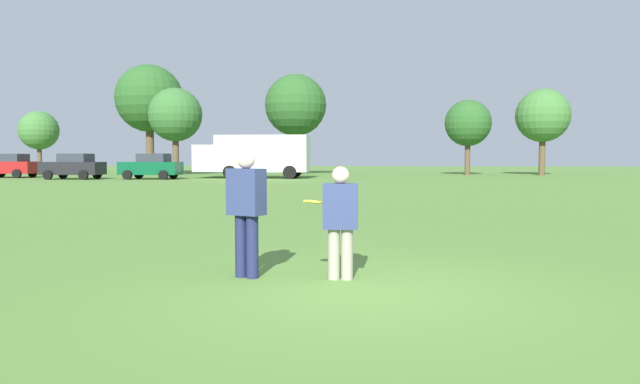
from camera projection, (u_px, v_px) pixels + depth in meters
ground_plane at (361, 293)px, 6.83m from camera, size 188.79×188.79×0.00m
player_thrower at (246, 207)px, 7.66m from camera, size 0.53×0.43×1.66m
player_defender at (341, 217)px, 7.55m from camera, size 0.45×0.27×1.46m
frisbee at (313, 202)px, 7.57m from camera, size 0.27×0.27×0.09m
parked_car_near_left at (9, 166)px, 44.65m from camera, size 4.22×2.25×1.82m
parked_car_mid_left at (73, 166)px, 41.61m from camera, size 4.22×2.25×1.82m
parked_car_center at (151, 166)px, 41.65m from camera, size 4.22×2.25×1.82m
box_truck at (255, 155)px, 43.69m from camera, size 8.52×3.08×3.18m
tree_west_oak at (39, 131)px, 55.77m from camera, size 3.66×3.66×5.94m
tree_west_maple at (149, 99)px, 54.32m from camera, size 6.22×6.22×10.11m
tree_center_elm at (175, 115)px, 51.67m from camera, size 4.72×4.72×7.67m
tree_east_birch at (296, 106)px, 53.22m from camera, size 5.59×5.59×9.08m
tree_east_oak at (468, 123)px, 51.08m from camera, size 4.04×4.04×6.56m
tree_far_east_pine at (543, 116)px, 50.30m from camera, size 4.57×4.57×7.43m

